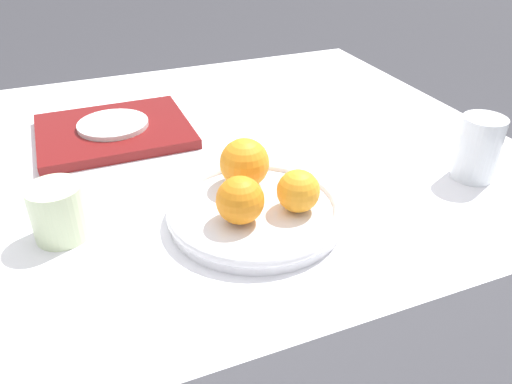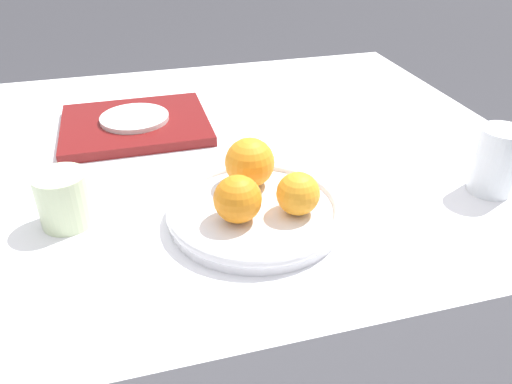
% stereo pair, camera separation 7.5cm
% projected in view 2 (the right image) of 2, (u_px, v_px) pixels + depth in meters
% --- Properties ---
extents(table, '(1.46, 1.01, 0.73)m').
position_uv_depth(table, '(169.00, 296.00, 1.15)').
color(table, white).
rests_on(table, ground_plane).
extents(fruit_platter, '(0.27, 0.27, 0.03)m').
position_uv_depth(fruit_platter, '(256.00, 211.00, 0.77)').
color(fruit_platter, silver).
rests_on(fruit_platter, table).
extents(orange_0, '(0.08, 0.08, 0.08)m').
position_uv_depth(orange_0, '(250.00, 163.00, 0.81)').
color(orange_0, orange).
rests_on(orange_0, fruit_platter).
extents(orange_1, '(0.07, 0.07, 0.07)m').
position_uv_depth(orange_1, '(298.00, 194.00, 0.74)').
color(orange_1, orange).
rests_on(orange_1, fruit_platter).
extents(orange_2, '(0.07, 0.07, 0.07)m').
position_uv_depth(orange_2, '(238.00, 199.00, 0.72)').
color(orange_2, orange).
rests_on(orange_2, fruit_platter).
extents(water_glass, '(0.07, 0.07, 0.11)m').
position_uv_depth(water_glass, '(496.00, 161.00, 0.82)').
color(water_glass, silver).
rests_on(water_glass, table).
extents(serving_tray, '(0.30, 0.26, 0.02)m').
position_uv_depth(serving_tray, '(135.00, 125.00, 1.05)').
color(serving_tray, maroon).
rests_on(serving_tray, table).
extents(side_plate, '(0.14, 0.14, 0.01)m').
position_uv_depth(side_plate, '(135.00, 118.00, 1.05)').
color(side_plate, silver).
rests_on(side_plate, serving_tray).
extents(cup_0, '(0.08, 0.08, 0.08)m').
position_uv_depth(cup_0, '(64.00, 199.00, 0.75)').
color(cup_0, beige).
rests_on(cup_0, table).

